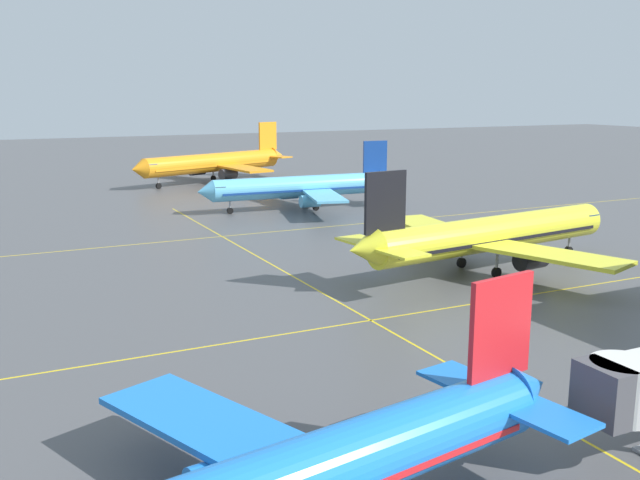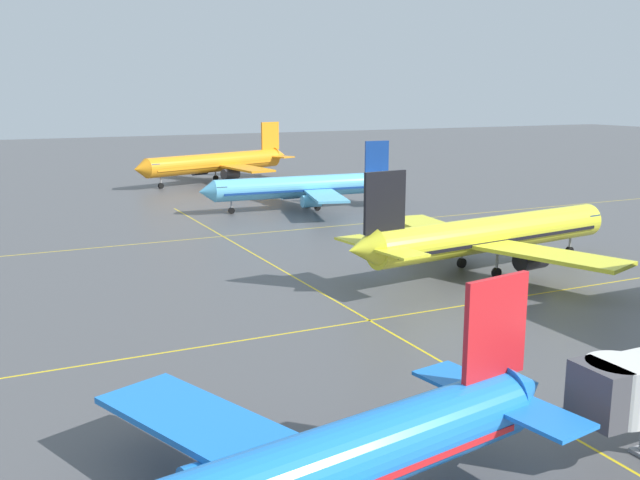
{
  "view_description": "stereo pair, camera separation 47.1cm",
  "coord_description": "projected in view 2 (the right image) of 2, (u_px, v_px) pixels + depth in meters",
  "views": [
    {
      "loc": [
        -29.03,
        -12.1,
        18.91
      ],
      "look_at": [
        4.04,
        55.41,
        3.17
      ],
      "focal_mm": 39.92,
      "sensor_mm": 36.0,
      "label": 1
    },
    {
      "loc": [
        -28.61,
        -12.31,
        18.91
      ],
      "look_at": [
        4.04,
        55.41,
        3.17
      ],
      "focal_mm": 39.92,
      "sensor_mm": 36.0,
      "label": 2
    }
  ],
  "objects": [
    {
      "name": "airliner_far_left_stand",
      "position": [
        217.0,
        163.0,
        149.96
      ],
      "size": [
        38.15,
        32.66,
        12.22
      ],
      "color": "orange",
      "rests_on": "ground"
    },
    {
      "name": "taxiway_markings",
      "position": [
        369.0,
        320.0,
        59.89
      ],
      "size": [
        162.71,
        130.11,
        0.01
      ],
      "color": "yellow",
      "rests_on": "ground"
    },
    {
      "name": "airliner_second_row",
      "position": [
        490.0,
        235.0,
        75.64
      ],
      "size": [
        37.31,
        31.95,
        11.6
      ],
      "color": "yellow",
      "rests_on": "ground"
    },
    {
      "name": "airliner_third_row",
      "position": [
        304.0,
        187.0,
        115.97
      ],
      "size": [
        34.63,
        29.86,
        10.77
      ],
      "color": "#5BB7E5",
      "rests_on": "ground"
    }
  ]
}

